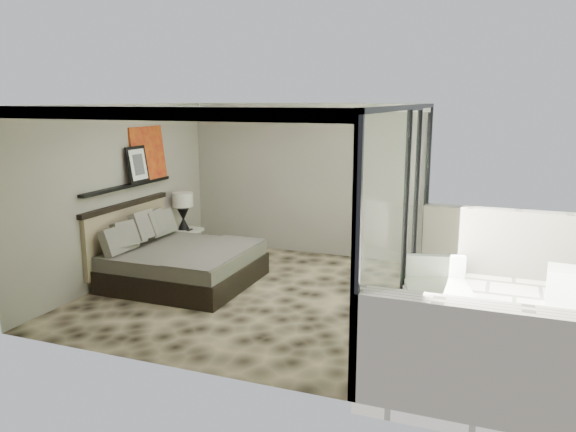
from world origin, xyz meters
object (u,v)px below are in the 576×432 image
(lounger, at_px, (441,307))
(ottoman, at_px, (567,287))
(nightstand, at_px, (188,244))
(table_lamp, at_px, (183,206))
(bed, at_px, (179,261))

(lounger, bearing_deg, ottoman, 24.39)
(nightstand, bearing_deg, table_lamp, -139.92)
(nightstand, height_order, lounger, lounger)
(nightstand, bearing_deg, lounger, -17.76)
(table_lamp, relative_size, lounger, 0.35)
(bed, bearing_deg, nightstand, 115.81)
(bed, xyz_separation_m, ottoman, (5.68, 1.12, -0.08))
(nightstand, relative_size, lounger, 0.24)
(table_lamp, relative_size, ottoman, 1.29)
(ottoman, bearing_deg, bed, -168.85)
(bed, distance_m, ottoman, 5.79)
(bed, height_order, ottoman, bed)
(bed, bearing_deg, lounger, -2.71)
(nightstand, distance_m, table_lamp, 0.73)
(bed, height_order, nightstand, bed)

